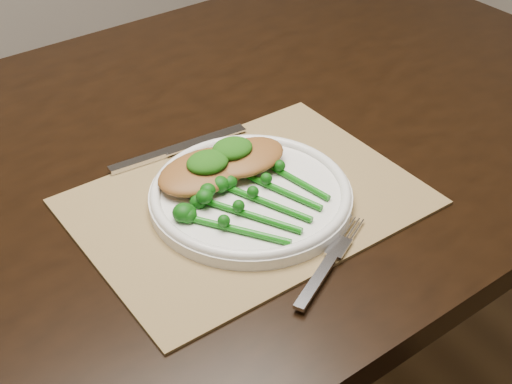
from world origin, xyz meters
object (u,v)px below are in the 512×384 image
dining_table (195,324)px  placemat (248,202)px  chicken_fillet_left (204,171)px  broccolini_bundle (266,202)px  dinner_plate (251,194)px

dining_table → placemat: placemat is taller
chicken_fillet_left → broccolini_bundle: chicken_fillet_left is taller
dining_table → dinner_plate: size_ratio=6.21×
placemat → chicken_fillet_left: bearing=120.0°
dining_table → dinner_plate: bearing=-87.6°
broccolini_bundle → dinner_plate: bearing=67.1°
dinner_plate → chicken_fillet_left: (-0.04, 0.06, 0.02)m
dining_table → chicken_fillet_left: 0.42m
dining_table → broccolini_bundle: size_ratio=7.63×
dining_table → dinner_plate: dinner_plate is taller
placemat → broccolini_bundle: 0.04m
dinner_plate → chicken_fillet_left: size_ratio=2.00×
dinner_plate → chicken_fillet_left: 0.07m
dinner_plate → broccolini_bundle: (0.00, -0.03, 0.01)m
dining_table → placemat: size_ratio=3.79×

